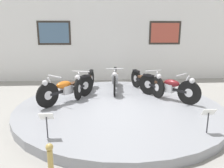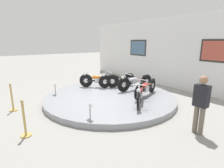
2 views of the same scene
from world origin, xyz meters
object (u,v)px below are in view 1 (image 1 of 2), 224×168
at_px(motorcycle_silver, 115,79).
at_px(motorcycle_maroon, 168,86).
at_px(motorcycle_black, 85,82).
at_px(info_placard_front_centre, 208,116).
at_px(info_placard_front_left, 46,120).
at_px(motorcycle_orange, 67,88).
at_px(motorcycle_red, 147,81).

relative_size(motorcycle_silver, motorcycle_maroon, 1.29).
distance_m(motorcycle_black, info_placard_front_centre, 3.92).
bearing_deg(motorcycle_black, info_placard_front_left, -100.42).
bearing_deg(motorcycle_maroon, info_placard_front_centre, -87.83).
bearing_deg(motorcycle_silver, motorcycle_maroon, -37.83).
relative_size(motorcycle_orange, motorcycle_silver, 0.76).
bearing_deg(info_placard_front_left, motorcycle_silver, 65.11).
xyz_separation_m(motorcycle_silver, motorcycle_red, (1.00, -0.33, -0.01)).
xyz_separation_m(motorcycle_silver, motorcycle_maroon, (1.46, -1.14, -0.00)).
relative_size(motorcycle_maroon, info_placard_front_centre, 3.06).
height_order(motorcycle_orange, info_placard_front_left, motorcycle_orange).
height_order(motorcycle_red, motorcycle_maroon, motorcycle_maroon).
distance_m(motorcycle_orange, motorcycle_black, 0.93).
bearing_deg(info_placard_front_left, motorcycle_maroon, 35.97).
bearing_deg(info_placard_front_centre, info_placard_front_left, 180.00).
relative_size(motorcycle_red, motorcycle_maroon, 1.22).
height_order(motorcycle_orange, motorcycle_red, motorcycle_orange).
bearing_deg(motorcycle_orange, info_placard_front_centre, -35.98).
xyz_separation_m(motorcycle_orange, motorcycle_black, (0.47, 0.80, -0.01)).
bearing_deg(motorcycle_maroon, motorcycle_red, 119.90).
bearing_deg(motorcycle_orange, motorcycle_maroon, -0.02).
bearing_deg(motorcycle_silver, motorcycle_black, -161.47).
xyz_separation_m(motorcycle_black, motorcycle_maroon, (2.45, -0.80, 0.01)).
height_order(motorcycle_silver, motorcycle_maroon, motorcycle_silver).
distance_m(motorcycle_red, info_placard_front_left, 3.92).
bearing_deg(motorcycle_silver, motorcycle_red, -18.34).
bearing_deg(info_placard_front_centre, motorcycle_silver, 115.00).
bearing_deg(motorcycle_red, info_placard_front_left, -130.40).
height_order(motorcycle_silver, motorcycle_red, motorcycle_silver).
xyz_separation_m(motorcycle_silver, info_placard_front_left, (-1.54, -3.32, -0.03)).
bearing_deg(motorcycle_maroon, motorcycle_silver, 142.17).
bearing_deg(motorcycle_red, motorcycle_orange, -161.88).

